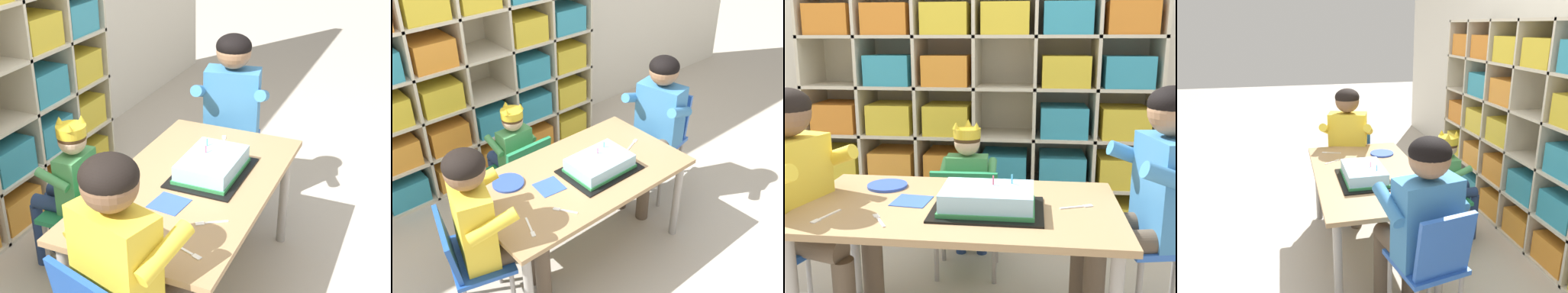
% 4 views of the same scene
% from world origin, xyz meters
% --- Properties ---
extents(ground, '(16.00, 16.00, 0.00)m').
position_xyz_m(ground, '(0.00, 0.00, 0.00)').
color(ground, '#BCB2A3').
extents(activity_table, '(1.24, 0.70, 0.59)m').
position_xyz_m(activity_table, '(0.00, 0.00, 0.52)').
color(activity_table, '#A37F56').
rests_on(activity_table, ground).
extents(classroom_chair_blue, '(0.37, 0.32, 0.60)m').
position_xyz_m(classroom_chair_blue, '(-0.05, 0.51, 0.36)').
color(classroom_chair_blue, '#238451').
rests_on(classroom_chair_blue, ground).
extents(child_with_crown, '(0.30, 0.31, 0.82)m').
position_xyz_m(child_with_crown, '(-0.05, 0.62, 0.51)').
color(child_with_crown, '#4C9E5B').
rests_on(child_with_crown, ground).
extents(adult_helper_seated, '(0.47, 0.46, 1.04)m').
position_xyz_m(adult_helper_seated, '(-0.61, -0.04, 0.64)').
color(adult_helper_seated, yellow).
rests_on(adult_helper_seated, ground).
extents(classroom_chair_guest_side, '(0.40, 0.36, 0.75)m').
position_xyz_m(classroom_chair_guest_side, '(0.86, 0.11, 0.45)').
color(classroom_chair_guest_side, blue).
rests_on(classroom_chair_guest_side, ground).
extents(guest_at_table_side, '(0.46, 0.44, 1.05)m').
position_xyz_m(guest_at_table_side, '(0.74, 0.09, 0.65)').
color(guest_at_table_side, '#3D7FBC').
rests_on(guest_at_table_side, ground).
extents(birthday_cake_on_tray, '(0.42, 0.31, 0.13)m').
position_xyz_m(birthday_cake_on_tray, '(0.12, -0.05, 0.63)').
color(birthday_cake_on_tray, black).
rests_on(birthday_cake_on_tray, activity_table).
extents(paper_plate_stack, '(0.17, 0.17, 0.01)m').
position_xyz_m(paper_plate_stack, '(-0.35, 0.18, 0.60)').
color(paper_plate_stack, blue).
rests_on(paper_plate_stack, activity_table).
extents(paper_napkin_square, '(0.15, 0.15, 0.00)m').
position_xyz_m(paper_napkin_square, '(-0.20, 0.01, 0.59)').
color(paper_napkin_square, '#3356B7').
rests_on(paper_napkin_square, activity_table).
extents(fork_scattered_mid_table, '(0.13, 0.06, 0.00)m').
position_xyz_m(fork_scattered_mid_table, '(0.46, 0.02, 0.59)').
color(fork_scattered_mid_table, white).
rests_on(fork_scattered_mid_table, activity_table).
extents(fork_at_table_front_edge, '(0.06, 0.14, 0.00)m').
position_xyz_m(fork_at_table_front_edge, '(-0.46, -0.20, 0.59)').
color(fork_at_table_front_edge, white).
rests_on(fork_at_table_front_edge, activity_table).
extents(fork_beside_plate_stack, '(0.08, 0.12, 0.00)m').
position_xyz_m(fork_beside_plate_stack, '(-0.26, -0.20, 0.59)').
color(fork_beside_plate_stack, white).
rests_on(fork_beside_plate_stack, activity_table).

